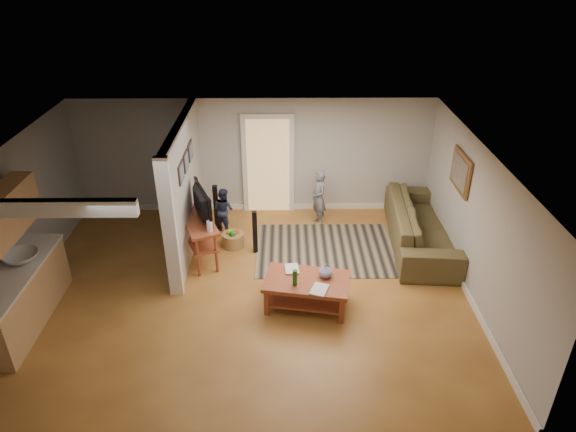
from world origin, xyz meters
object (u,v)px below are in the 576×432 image
object	(u,v)px
speaker_right	(216,207)
tv_console	(199,223)
speaker_left	(255,232)
sofa	(419,243)
coffee_table	(308,285)
toddler	(225,229)
toy_basket	(233,239)
child	(318,223)

from	to	relation	value
speaker_right	tv_console	bearing A→B (deg)	-100.74
tv_console	speaker_left	xyz separation A→B (m)	(1.01, 0.20, -0.31)
sofa	tv_console	bearing A→B (deg)	100.91
speaker_left	speaker_right	bearing A→B (deg)	124.21
coffee_table	toddler	xyz separation A→B (m)	(-1.61, 2.52, -0.41)
coffee_table	tv_console	world-z (taller)	tv_console
sofa	toy_basket	distance (m)	3.67
sofa	child	xyz separation A→B (m)	(-1.95, 0.84, 0.00)
speaker_left	coffee_table	bearing A→B (deg)	-68.30
sofa	toy_basket	bearing A→B (deg)	95.45
toy_basket	child	size ratio (longest dim) A/B	0.35
tv_console	toddler	xyz separation A→B (m)	(0.33, 1.06, -0.75)
coffee_table	toddler	distance (m)	3.02
sofa	coffee_table	bearing A→B (deg)	134.63
sofa	child	size ratio (longest dim) A/B	2.37
speaker_left	child	world-z (taller)	speaker_left
child	sofa	bearing A→B (deg)	48.35
speaker_right	toy_basket	xyz separation A→B (m)	(0.39, -0.71, -0.33)
speaker_left	sofa	bearing A→B (deg)	-2.91
coffee_table	child	size ratio (longest dim) A/B	1.22
speaker_left	speaker_right	distance (m)	1.24
tv_console	coffee_table	bearing A→B (deg)	-58.71
toy_basket	sofa	bearing A→B (deg)	0.85
child	toddler	bearing A→B (deg)	-101.00
sofa	speaker_left	distance (m)	3.27
tv_console	toddler	distance (m)	1.35
sofa	speaker_right	distance (m)	4.14
tv_console	toy_basket	size ratio (longest dim) A/B	3.33
sofa	child	bearing A→B (deg)	71.22
sofa	coffee_table	xyz separation A→B (m)	(-2.29, -1.93, 0.41)
toy_basket	toddler	distance (m)	0.71
coffee_table	speaker_right	xyz separation A→B (m)	(-1.76, 2.58, 0.07)
sofa	speaker_left	size ratio (longest dim) A/B	3.23
coffee_table	speaker_left	bearing A→B (deg)	119.41
sofa	toy_basket	world-z (taller)	sofa
coffee_table	tv_console	size ratio (longest dim) A/B	1.04
child	speaker_left	bearing A→B (deg)	-67.07
toy_basket	toddler	bearing A→B (deg)	109.84
speaker_left	child	size ratio (longest dim) A/B	0.73
toy_basket	child	xyz separation A→B (m)	(1.71, 0.90, -0.16)
tv_console	toddler	size ratio (longest dim) A/B	1.51
tv_console	child	distance (m)	2.74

